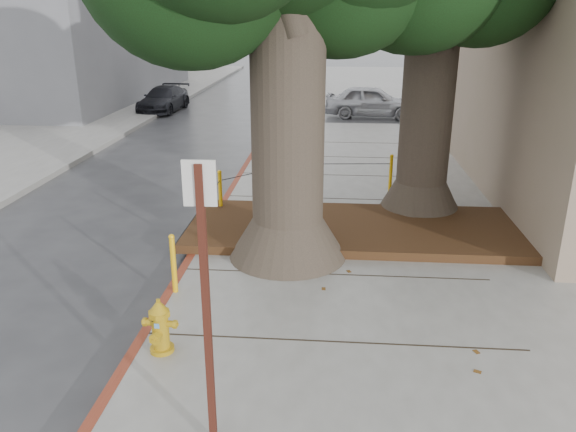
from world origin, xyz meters
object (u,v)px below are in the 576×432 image
at_px(fire_hydrant, 160,326).
at_px(car_dark, 164,99).
at_px(signpost, 206,296).
at_px(car_silver, 372,101).
at_px(car_red, 524,105).

bearing_deg(fire_hydrant, car_dark, 110.27).
relative_size(signpost, car_silver, 0.74).
bearing_deg(signpost, car_silver, 80.28).
xyz_separation_m(fire_hydrant, signpost, (0.98, -1.53, 1.27)).
xyz_separation_m(fire_hydrant, car_red, (9.79, 17.91, 0.14)).
relative_size(signpost, car_dark, 0.78).
relative_size(signpost, car_red, 0.73).
xyz_separation_m(fire_hydrant, car_silver, (3.62, 18.14, 0.16)).
height_order(car_silver, car_red, car_silver).
xyz_separation_m(signpost, car_dark, (-6.56, 20.49, -1.24)).
distance_m(signpost, car_dark, 21.55).
relative_size(fire_hydrant, signpost, 0.25).
distance_m(car_silver, car_red, 6.17).
distance_m(fire_hydrant, car_dark, 19.77).
height_order(car_silver, car_dark, car_silver).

